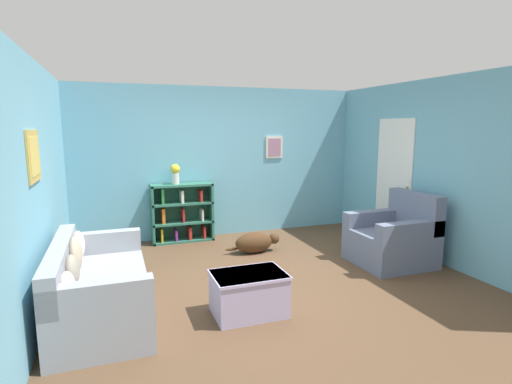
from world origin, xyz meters
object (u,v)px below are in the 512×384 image
coffee_table (249,292)px  recliner_chair (394,239)px  vase (175,173)px  couch (96,288)px  dog (255,242)px  bookshelf (182,213)px

coffee_table → recliner_chair: bearing=18.1°
recliner_chair → vase: (-2.73, 2.13, 0.81)m
coffee_table → vase: vase is taller
couch → dog: bearing=33.0°
dog → recliner_chair: bearing=-33.1°
bookshelf → vase: vase is taller
couch → vase: bearing=64.2°
couch → coffee_table: bearing=-17.1°
bookshelf → vase: (-0.09, -0.02, 0.69)m
dog → bookshelf: bearing=132.1°
couch → coffee_table: size_ratio=2.42×
couch → dog: (2.23, 1.45, -0.15)m
coffee_table → dog: coffee_table is taller
recliner_chair → coffee_table: size_ratio=1.34×
coffee_table → bookshelf: bearing=93.8°
dog → vase: (-1.03, 1.02, 1.01)m
coffee_table → dog: size_ratio=0.87×
coffee_table → dog: (0.75, 1.90, -0.07)m
couch → recliner_chair: bearing=5.0°
dog → couch: bearing=-147.0°
couch → dog: size_ratio=2.10×
couch → bookshelf: (1.28, 2.49, 0.17)m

